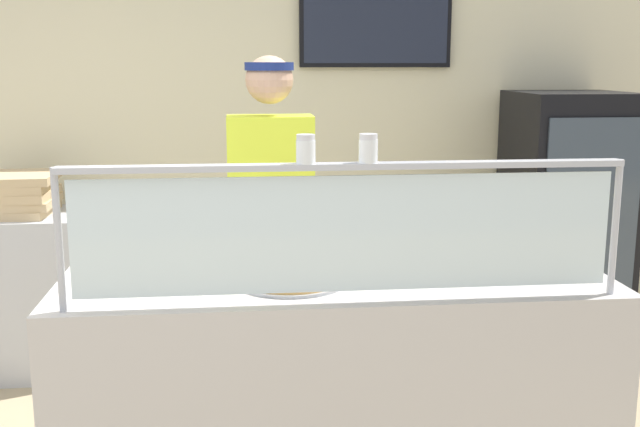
# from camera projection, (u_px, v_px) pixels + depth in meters

# --- Properties ---
(shop_rear_unit) EXTENTS (6.43, 0.13, 2.70)m
(shop_rear_unit) POSITION_uv_depth(u_px,v_px,m) (296.00, 122.00, 4.73)
(shop_rear_unit) COLOR beige
(shop_rear_unit) RESTS_ON ground
(serving_counter) EXTENTS (2.03, 0.68, 0.95)m
(serving_counter) POSITION_uv_depth(u_px,v_px,m) (336.00, 399.00, 2.87)
(serving_counter) COLOR #BCB7B2
(serving_counter) RESTS_ON ground
(sneeze_guard) EXTENTS (1.85, 0.06, 0.46)m
(sneeze_guard) POSITION_uv_depth(u_px,v_px,m) (348.00, 216.00, 2.45)
(sneeze_guard) COLOR #B2B5BC
(sneeze_guard) RESTS_ON serving_counter
(pizza_tray) EXTENTS (0.41, 0.41, 0.04)m
(pizza_tray) POSITION_uv_depth(u_px,v_px,m) (291.00, 278.00, 2.73)
(pizza_tray) COLOR #9EA0A8
(pizza_tray) RESTS_ON serving_counter
(pizza_server) EXTENTS (0.11, 0.29, 0.01)m
(pizza_server) POSITION_uv_depth(u_px,v_px,m) (283.00, 274.00, 2.70)
(pizza_server) COLOR #ADAFB7
(pizza_server) RESTS_ON pizza_tray
(parmesan_shaker) EXTENTS (0.06, 0.06, 0.09)m
(parmesan_shaker) POSITION_uv_depth(u_px,v_px,m) (306.00, 151.00, 2.39)
(parmesan_shaker) COLOR white
(parmesan_shaker) RESTS_ON sneeze_guard
(pepper_flake_shaker) EXTENTS (0.06, 0.06, 0.09)m
(pepper_flake_shaker) POSITION_uv_depth(u_px,v_px,m) (368.00, 150.00, 2.41)
(pepper_flake_shaker) COLOR white
(pepper_flake_shaker) RESTS_ON sneeze_guard
(worker_figure) EXTENTS (0.41, 0.50, 1.76)m
(worker_figure) POSITION_uv_depth(u_px,v_px,m) (272.00, 226.00, 3.42)
(worker_figure) COLOR #23232D
(worker_figure) RESTS_ON ground
(drink_fridge) EXTENTS (0.65, 0.68, 1.56)m
(drink_fridge) POSITION_uv_depth(u_px,v_px,m) (565.00, 222.00, 4.57)
(drink_fridge) COLOR black
(drink_fridge) RESTS_ON ground
(prep_shelf) EXTENTS (0.70, 0.55, 0.91)m
(prep_shelf) POSITION_uv_depth(u_px,v_px,m) (22.00, 293.00, 4.27)
(prep_shelf) COLOR #B7BABF
(prep_shelf) RESTS_ON ground
(pizza_box_stack) EXTENTS (0.47, 0.44, 0.22)m
(pizza_box_stack) POSITION_uv_depth(u_px,v_px,m) (13.00, 194.00, 4.15)
(pizza_box_stack) COLOR tan
(pizza_box_stack) RESTS_ON prep_shelf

